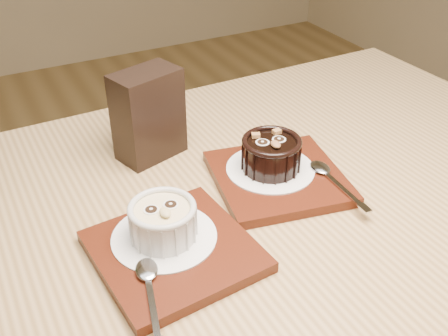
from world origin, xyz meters
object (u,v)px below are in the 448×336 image
Objects in this scene: table at (236,271)px; ramekin_dark at (271,153)px; ramekin_white at (163,220)px; tray_right at (278,178)px; tray_left at (174,251)px; condiment_stand at (148,115)px.

ramekin_dark is at bearing 35.89° from table.
ramekin_white reaches higher than tray_right.
ramekin_white is 0.95× the size of ramekin_dark.
tray_right is at bearing 28.13° from table.
ramekin_dark reaches higher than table.
tray_left is 0.04m from ramekin_white.
table is at bearing 12.54° from tray_left.
tray_left is at bearing -76.78° from ramekin_white.
condiment_stand reaches higher than ramekin_dark.
tray_right is at bearing -65.74° from ramekin_dark.
tray_right is at bearing -49.43° from condiment_stand.
condiment_stand is (0.06, 0.21, 0.03)m from ramekin_white.
table is 14.71× the size of ramekin_white.
ramekin_dark is 0.20m from condiment_stand.
ramekin_white is 0.46× the size of tray_right.
table is at bearing -151.87° from tray_right.
tray_left is 1.29× the size of condiment_stand.
ramekin_dark is (-0.00, 0.02, 0.04)m from tray_right.
ramekin_dark is at bearing -47.48° from condiment_stand.
tray_right is (0.10, 0.05, 0.10)m from table.
condiment_stand reaches higher than ramekin_white.
ramekin_dark is at bearing 24.95° from tray_left.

